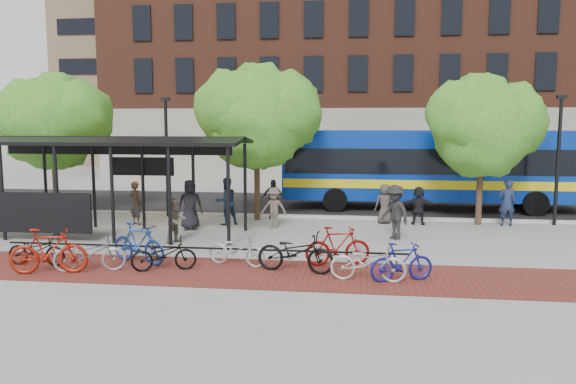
# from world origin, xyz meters

# --- Properties ---
(ground) EXTENTS (160.00, 160.00, 0.00)m
(ground) POSITION_xyz_m (0.00, 0.00, 0.00)
(ground) COLOR #9E9E99
(ground) RESTS_ON ground
(asphalt_street) EXTENTS (160.00, 8.00, 0.01)m
(asphalt_street) POSITION_xyz_m (0.00, 8.00, 0.01)
(asphalt_street) COLOR black
(asphalt_street) RESTS_ON ground
(curb) EXTENTS (160.00, 0.25, 0.12)m
(curb) POSITION_xyz_m (0.00, 4.00, 0.06)
(curb) COLOR #B7B7B2
(curb) RESTS_ON ground
(brick_strip) EXTENTS (24.00, 3.00, 0.01)m
(brick_strip) POSITION_xyz_m (-2.00, -5.00, 0.00)
(brick_strip) COLOR maroon
(brick_strip) RESTS_ON ground
(bike_rack_rail) EXTENTS (12.00, 0.05, 0.95)m
(bike_rack_rail) POSITION_xyz_m (-3.30, -4.10, 0.00)
(bike_rack_rail) COLOR black
(bike_rack_rail) RESTS_ON ground
(building_brick) EXTENTS (55.00, 14.00, 20.00)m
(building_brick) POSITION_xyz_m (10.00, 26.00, 10.00)
(building_brick) COLOR brown
(building_brick) RESTS_ON ground
(building_tower) EXTENTS (22.00, 22.00, 30.00)m
(building_tower) POSITION_xyz_m (-16.00, 40.00, 15.00)
(building_tower) COLOR #7A664C
(building_tower) RESTS_ON ground
(bus_shelter) EXTENTS (10.60, 3.07, 3.60)m
(bus_shelter) POSITION_xyz_m (-8.13, -0.48, 3.00)
(bus_shelter) COLOR black
(bus_shelter) RESTS_ON ground
(tree_a) EXTENTS (4.90, 4.00, 6.18)m
(tree_a) POSITION_xyz_m (-11.91, 3.35, 4.24)
(tree_a) COLOR #382619
(tree_a) RESTS_ON ground
(tree_b) EXTENTS (5.15, 4.20, 6.47)m
(tree_b) POSITION_xyz_m (-2.90, 3.35, 4.46)
(tree_b) COLOR #382619
(tree_b) RESTS_ON ground
(tree_c) EXTENTS (4.66, 3.80, 5.92)m
(tree_c) POSITION_xyz_m (6.09, 3.35, 4.05)
(tree_c) COLOR #382619
(tree_c) RESTS_ON ground
(lamp_post_left) EXTENTS (0.35, 0.20, 5.12)m
(lamp_post_left) POSITION_xyz_m (-7.00, 3.60, 2.75)
(lamp_post_left) COLOR black
(lamp_post_left) RESTS_ON ground
(lamp_post_right) EXTENTS (0.35, 0.20, 5.12)m
(lamp_post_right) POSITION_xyz_m (9.00, 3.60, 2.75)
(lamp_post_right) COLOR black
(lamp_post_right) RESTS_ON ground
(bus) EXTENTS (13.66, 3.29, 3.69)m
(bus) POSITION_xyz_m (4.53, 7.23, 2.12)
(bus) COLOR #082E9C
(bus) RESTS_ON ground
(bike_0) EXTENTS (1.74, 0.62, 0.91)m
(bike_0) POSITION_xyz_m (-7.90, -4.97, 0.46)
(bike_0) COLOR black
(bike_0) RESTS_ON ground
(bike_1) EXTENTS (2.17, 1.06, 1.25)m
(bike_1) POSITION_xyz_m (-7.07, -5.75, 0.63)
(bike_1) COLOR maroon
(bike_1) RESTS_ON ground
(bike_2) EXTENTS (2.07, 1.18, 1.03)m
(bike_2) POSITION_xyz_m (-6.08, -5.38, 0.51)
(bike_2) COLOR gray
(bike_2) RESTS_ON ground
(bike_3) EXTENTS (2.04, 1.28, 1.19)m
(bike_3) POSITION_xyz_m (-5.09, -4.36, 0.59)
(bike_3) COLOR navy
(bike_3) RESTS_ON ground
(bike_4) EXTENTS (1.89, 1.15, 0.94)m
(bike_4) POSITION_xyz_m (-4.08, -5.06, 0.47)
(bike_4) COLOR black
(bike_4) RESTS_ON ground
(bike_6) EXTENTS (1.92, 1.10, 0.95)m
(bike_6) POSITION_xyz_m (-2.20, -4.23, 0.48)
(bike_6) COLOR #B8B8BB
(bike_6) RESTS_ON ground
(bike_8) EXTENTS (2.26, 1.12, 1.13)m
(bike_8) POSITION_xyz_m (-0.45, -4.74, 0.57)
(bike_8) COLOR black
(bike_8) RESTS_ON ground
(bike_9) EXTENTS (1.97, 1.02, 1.14)m
(bike_9) POSITION_xyz_m (0.67, -3.84, 0.57)
(bike_9) COLOR maroon
(bike_9) RESTS_ON ground
(bike_10) EXTENTS (2.01, 0.84, 1.03)m
(bike_10) POSITION_xyz_m (1.52, -5.35, 0.52)
(bike_10) COLOR #B7B6B9
(bike_10) RESTS_ON ground
(bike_11) EXTENTS (1.77, 1.02, 1.03)m
(bike_11) POSITION_xyz_m (2.38, -5.27, 0.51)
(bike_11) COLOR navy
(bike_11) RESTS_ON ground
(pedestrian_0) EXTENTS (1.09, 0.89, 1.91)m
(pedestrian_0) POSITION_xyz_m (-5.16, 0.87, 0.96)
(pedestrian_0) COLOR black
(pedestrian_0) RESTS_ON ground
(pedestrian_1) EXTENTS (0.76, 0.68, 1.75)m
(pedestrian_1) POSITION_xyz_m (-7.60, 1.56, 0.88)
(pedestrian_1) COLOR #38312D
(pedestrian_1) RESTS_ON ground
(pedestrian_2) EXTENTS (1.16, 1.14, 1.89)m
(pedestrian_2) POSITION_xyz_m (-4.02, 2.00, 0.95)
(pedestrian_2) COLOR #1E2B46
(pedestrian_2) RESTS_ON ground
(pedestrian_3) EXTENTS (1.07, 0.68, 1.59)m
(pedestrian_3) POSITION_xyz_m (-2.02, 1.52, 0.79)
(pedestrian_3) COLOR brown
(pedestrian_3) RESTS_ON ground
(pedestrian_4) EXTENTS (1.01, 0.48, 1.67)m
(pedestrian_4) POSITION_xyz_m (-2.39, 3.69, 0.84)
(pedestrian_4) COLOR black
(pedestrian_4) RESTS_ON ground
(pedestrian_5) EXTENTS (1.47, 0.58, 1.55)m
(pedestrian_5) POSITION_xyz_m (3.61, 3.03, 0.77)
(pedestrian_5) COLOR black
(pedestrian_5) RESTS_ON ground
(pedestrian_6) EXTENTS (0.91, 0.73, 1.61)m
(pedestrian_6) POSITION_xyz_m (2.27, 3.10, 0.81)
(pedestrian_6) COLOR #423935
(pedestrian_6) RESTS_ON ground
(pedestrian_7) EXTENTS (0.72, 0.52, 1.85)m
(pedestrian_7) POSITION_xyz_m (7.04, 3.18, 0.93)
(pedestrian_7) COLOR #1E2746
(pedestrian_7) RESTS_ON ground
(pedestrian_8) EXTENTS (0.91, 0.94, 1.53)m
(pedestrian_8) POSITION_xyz_m (-4.91, -1.50, 0.76)
(pedestrian_8) COLOR brown
(pedestrian_8) RESTS_ON ground
(pedestrian_9) EXTENTS (1.34, 1.41, 1.92)m
(pedestrian_9) POSITION_xyz_m (2.51, 0.05, 0.96)
(pedestrian_9) COLOR black
(pedestrian_9) RESTS_ON ground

